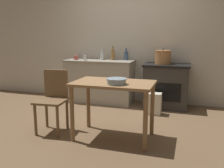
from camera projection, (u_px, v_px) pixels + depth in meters
ground_plane at (104, 124)px, 3.90m from camera, size 14.00×14.00×0.00m
wall_back at (129, 40)px, 5.13m from camera, size 8.00×0.07×2.55m
counter_cabinet at (100, 81)px, 5.16m from camera, size 1.40×0.60×0.87m
stove at (166, 86)px, 4.76m from camera, size 0.85×0.60×0.83m
work_table at (113, 91)px, 3.28m from camera, size 1.05×0.63×0.77m
chair at (53, 98)px, 3.57m from camera, size 0.43×0.43×0.88m
flour_sack at (154, 104)px, 4.38m from camera, size 0.27×0.19×0.37m
stock_pot at (163, 57)px, 4.68m from camera, size 0.31×0.31×0.28m
mixing_bowl_large at (117, 81)px, 3.10m from camera, size 0.25×0.25×0.07m
bottle_far_left at (126, 56)px, 5.06m from camera, size 0.08×0.08×0.24m
bottle_left at (113, 54)px, 5.09m from camera, size 0.08×0.08×0.29m
bottle_mid_left at (102, 56)px, 5.15m from camera, size 0.08×0.08×0.21m
cup_center_left at (76, 58)px, 5.16m from camera, size 0.09×0.09×0.09m
cup_center at (85, 58)px, 5.01m from camera, size 0.07×0.07×0.10m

